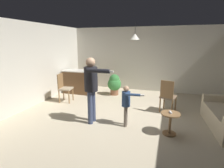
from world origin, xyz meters
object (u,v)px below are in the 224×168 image
dining_chair_near_wall (168,95)px  spare_remote_on_table (171,112)px  person_child (126,101)px  side_table_by_couch (170,121)px  dining_chair_by_counter (64,87)px  kitchen_counter (79,82)px  person_adult (92,83)px  potted_plant_corner (114,84)px

dining_chair_near_wall → spare_remote_on_table: bearing=-69.7°
person_child → spare_remote_on_table: 1.06m
side_table_by_couch → dining_chair_by_counter: dining_chair_by_counter is taller
kitchen_counter → person_adult: person_adult is taller
side_table_by_couch → spare_remote_on_table: size_ratio=4.00×
person_adult → person_child: person_adult is taller
dining_chair_by_counter → potted_plant_corner: size_ratio=1.20×
side_table_by_couch → dining_chair_by_counter: bearing=160.5°
dining_chair_by_counter → person_child: bearing=56.9°
person_adult → dining_chair_by_counter: size_ratio=1.71×
side_table_by_couch → potted_plant_corner: 3.39m
kitchen_counter → person_adult: bearing=-55.2°
person_child → dining_chair_near_wall: bearing=137.7°
side_table_by_couch → dining_chair_by_counter: (-3.60, 1.28, 0.22)m
person_child → side_table_by_couch: bearing=79.7°
person_child → dining_chair_near_wall: person_child is taller
side_table_by_couch → dining_chair_near_wall: (-0.09, 1.35, 0.22)m
person_adult → person_child: 0.99m
side_table_by_couch → dining_chair_near_wall: 1.37m
person_child → kitchen_counter: bearing=-136.8°
side_table_by_couch → dining_chair_near_wall: dining_chair_near_wall is taller
person_child → dining_chair_by_counter: person_child is taller
dining_chair_by_counter → spare_remote_on_table: (3.60, -1.28, -0.01)m
person_child → potted_plant_corner: (-1.09, 2.51, -0.19)m
dining_chair_by_counter → dining_chair_near_wall: 3.51m
kitchen_counter → side_table_by_couch: bearing=-34.0°
dining_chair_by_counter → spare_remote_on_table: dining_chair_by_counter is taller
dining_chair_near_wall → spare_remote_on_table: 1.35m
kitchen_counter → spare_remote_on_table: kitchen_counter is taller
person_child → dining_chair_near_wall: size_ratio=1.04×
side_table_by_couch → potted_plant_corner: potted_plant_corner is taller
person_child → potted_plant_corner: bearing=-161.0°
potted_plant_corner → side_table_by_couch: bearing=-50.7°
person_child → dining_chair_by_counter: size_ratio=1.04×
side_table_by_couch → dining_chair_by_counter: 3.83m
kitchen_counter → spare_remote_on_table: (3.62, -2.45, 0.06)m
kitchen_counter → person_child: 3.48m
spare_remote_on_table → person_adult: bearing=179.0°
dining_chair_by_counter → kitchen_counter: bearing=172.6°
spare_remote_on_table → kitchen_counter: bearing=145.9°
dining_chair_near_wall → dining_chair_by_counter: bearing=-162.2°
person_child → potted_plant_corner: 2.75m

